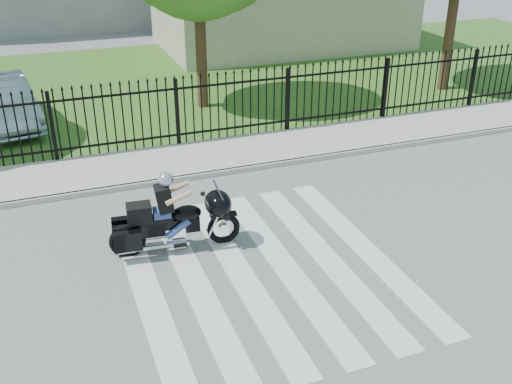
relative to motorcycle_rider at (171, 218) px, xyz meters
name	(u,v)px	position (x,y,z in m)	size (l,w,h in m)	color
ground	(263,270)	(1.30, -1.20, -0.65)	(120.00, 120.00, 0.00)	slate
crosswalk	(263,269)	(1.30, -1.20, -0.64)	(5.00, 5.50, 0.01)	silver
sidewalk	(189,160)	(1.30, 3.80, -0.59)	(40.00, 2.00, 0.12)	#ADAAA3
curb	(200,176)	(1.30, 2.80, -0.59)	(40.00, 0.12, 0.12)	#ADAAA3
grass_strip	(137,85)	(1.30, 10.80, -0.64)	(40.00, 12.00, 0.02)	#2C571E
iron_fence	(177,114)	(1.30, 4.80, 0.26)	(26.00, 0.04, 1.80)	black
building_low	(282,3)	(8.30, 14.80, 1.10)	(10.00, 6.00, 3.50)	beige
motorcycle_rider	(171,218)	(0.00, 0.00, 0.00)	(2.39, 0.87, 1.58)	black
parked_car	(3,102)	(-2.85, 8.09, 0.04)	(1.41, 4.05, 1.33)	#9BABC4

